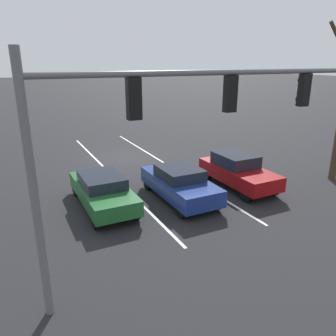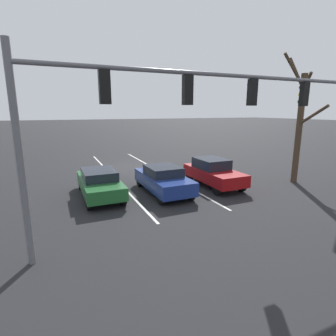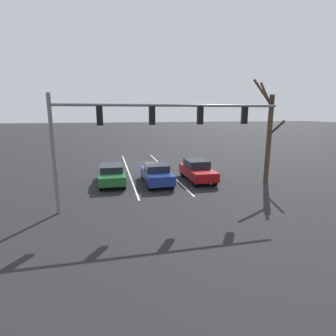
# 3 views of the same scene
# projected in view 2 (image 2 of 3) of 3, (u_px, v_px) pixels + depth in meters

# --- Properties ---
(ground_plane) EXTENTS (240.00, 240.00, 0.00)m
(ground_plane) POSITION_uv_depth(u_px,v_px,m) (127.00, 167.00, 20.84)
(ground_plane) COLOR black
(lane_stripe_left_divider) EXTENTS (0.12, 17.05, 0.01)m
(lane_stripe_left_divider) POSITION_uv_depth(u_px,v_px,m) (159.00, 171.00, 19.27)
(lane_stripe_left_divider) COLOR silver
(lane_stripe_left_divider) RESTS_ON ground_plane
(lane_stripe_center_divider) EXTENTS (0.12, 17.05, 0.01)m
(lane_stripe_center_divider) POSITION_uv_depth(u_px,v_px,m) (112.00, 176.00, 17.90)
(lane_stripe_center_divider) COLOR silver
(lane_stripe_center_divider) RESTS_ON ground_plane
(car_navy_midlane_front) EXTENTS (1.86, 4.43, 1.46)m
(car_navy_midlane_front) POSITION_uv_depth(u_px,v_px,m) (163.00, 179.00, 14.08)
(car_navy_midlane_front) COLOR navy
(car_navy_midlane_front) RESTS_ON ground_plane
(car_darkgreen_rightlane_front) EXTENTS (1.81, 4.62, 1.41)m
(car_darkgreen_rightlane_front) POSITION_uv_depth(u_px,v_px,m) (100.00, 182.00, 13.47)
(car_darkgreen_rightlane_front) COLOR #1E5928
(car_darkgreen_rightlane_front) RESTS_ON ground_plane
(car_maroon_leftlane_front) EXTENTS (1.79, 4.32, 1.60)m
(car_maroon_leftlane_front) POSITION_uv_depth(u_px,v_px,m) (213.00, 172.00, 15.42)
(car_maroon_leftlane_front) COLOR maroon
(car_maroon_leftlane_front) RESTS_ON ground_plane
(traffic_signal_gantry) EXTENTS (12.47, 0.37, 6.13)m
(traffic_signal_gantry) POSITION_uv_depth(u_px,v_px,m) (172.00, 103.00, 8.46)
(traffic_signal_gantry) COLOR slate
(traffic_signal_gantry) RESTS_ON ground_plane
(bare_tree_near) EXTENTS (1.61, 2.52, 7.55)m
(bare_tree_near) POSITION_uv_depth(u_px,v_px,m) (300.00, 122.00, 15.55)
(bare_tree_near) COLOR #423323
(bare_tree_near) RESTS_ON ground_plane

